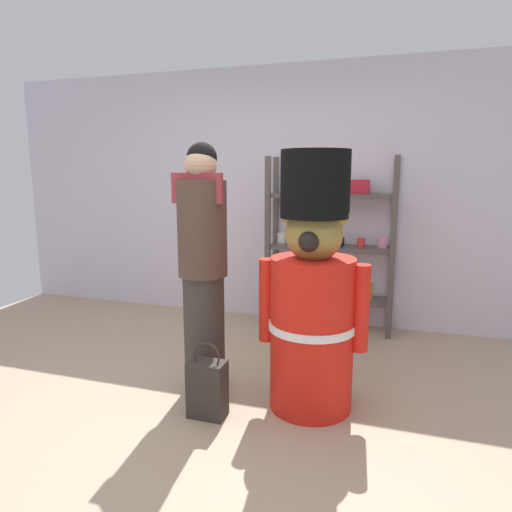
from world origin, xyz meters
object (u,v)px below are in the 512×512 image
object	(u,v)px
person_shopper	(203,266)
shopping_bag	(207,388)
teddy_bear_guard	(313,297)
merchandise_shelf	(330,243)

from	to	relation	value
person_shopper	shopping_bag	world-z (taller)	person_shopper
teddy_bear_guard	person_shopper	xyz separation A→B (m)	(-0.76, -0.00, 0.15)
teddy_bear_guard	shopping_bag	size ratio (longest dim) A/B	3.39
teddy_bear_guard	person_shopper	distance (m)	0.78
merchandise_shelf	person_shopper	xyz separation A→B (m)	(-0.62, -1.63, 0.05)
merchandise_shelf	teddy_bear_guard	world-z (taller)	merchandise_shelf
merchandise_shelf	person_shopper	world-z (taller)	person_shopper
merchandise_shelf	person_shopper	bearing A→B (deg)	-110.84
person_shopper	teddy_bear_guard	bearing A→B (deg)	0.31
person_shopper	shopping_bag	size ratio (longest dim) A/B	3.51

